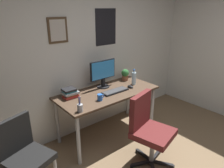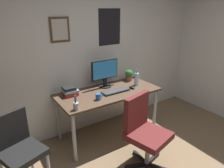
# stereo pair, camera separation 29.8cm
# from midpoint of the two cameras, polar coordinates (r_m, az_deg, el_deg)

# --- Properties ---
(wall_back) EXTENTS (4.40, 0.10, 2.60)m
(wall_back) POSITION_cam_midpoint_polar(r_m,az_deg,el_deg) (3.28, -9.20, 9.00)
(wall_back) COLOR silver
(wall_back) RESTS_ON ground_plane
(desk) EXTENTS (1.55, 0.72, 0.75)m
(desk) POSITION_cam_midpoint_polar(r_m,az_deg,el_deg) (3.14, -3.89, -3.51)
(desk) COLOR #4C3828
(desk) RESTS_ON ground_plane
(office_chair) EXTENTS (0.58, 0.58, 0.95)m
(office_chair) POSITION_cam_midpoint_polar(r_m,az_deg,el_deg) (2.66, 6.78, -11.80)
(office_chair) COLOR #591E1E
(office_chair) RESTS_ON ground_plane
(side_chair) EXTENTS (0.54, 0.54, 0.88)m
(side_chair) POSITION_cam_midpoint_polar(r_m,az_deg,el_deg) (2.53, -26.55, -16.72)
(side_chair) COLOR black
(side_chair) RESTS_ON ground_plane
(monitor) EXTENTS (0.46, 0.20, 0.43)m
(monitor) POSITION_cam_midpoint_polar(r_m,az_deg,el_deg) (3.22, -5.20, 3.14)
(monitor) COLOR black
(monitor) RESTS_ON desk
(keyboard) EXTENTS (0.43, 0.15, 0.03)m
(keyboard) POSITION_cam_midpoint_polar(r_m,az_deg,el_deg) (3.09, -1.90, -2.04)
(keyboard) COLOR black
(keyboard) RESTS_ON desk
(computer_mouse) EXTENTS (0.06, 0.11, 0.04)m
(computer_mouse) POSITION_cam_midpoint_polar(r_m,az_deg,el_deg) (3.25, 2.50, -0.76)
(computer_mouse) COLOR black
(computer_mouse) RESTS_ON desk
(water_bottle) EXTENTS (0.07, 0.07, 0.25)m
(water_bottle) POSITION_cam_midpoint_polar(r_m,az_deg,el_deg) (3.37, 3.58, 1.61)
(water_bottle) COLOR silver
(water_bottle) RESTS_ON desk
(coffee_mug_near) EXTENTS (0.11, 0.07, 0.09)m
(coffee_mug_near) POSITION_cam_midpoint_polar(r_m,az_deg,el_deg) (2.82, -6.37, -3.73)
(coffee_mug_near) COLOR #2659B2
(coffee_mug_near) RESTS_ON desk
(potted_plant) EXTENTS (0.13, 0.13, 0.19)m
(potted_plant) POSITION_cam_midpoint_polar(r_m,az_deg,el_deg) (3.56, 1.27, 2.67)
(potted_plant) COLOR brown
(potted_plant) RESTS_ON desk
(pen_cup) EXTENTS (0.07, 0.07, 0.20)m
(pen_cup) POSITION_cam_midpoint_polar(r_m,az_deg,el_deg) (2.56, -12.19, -6.46)
(pen_cup) COLOR #9EA0A5
(pen_cup) RESTS_ON desk
(book_stack_left) EXTENTS (0.22, 0.17, 0.13)m
(book_stack_left) POSITION_cam_midpoint_polar(r_m,az_deg,el_deg) (2.97, -14.40, -2.48)
(book_stack_left) COLOR #B22D28
(book_stack_left) RESTS_ON desk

